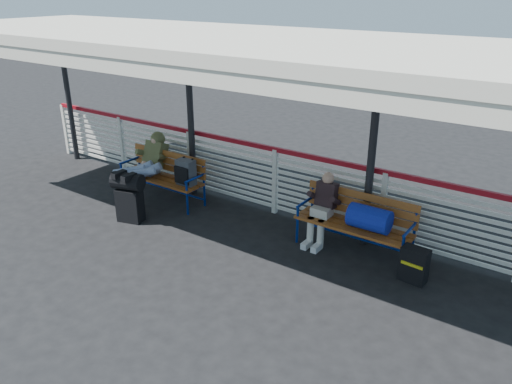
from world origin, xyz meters
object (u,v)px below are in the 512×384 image
Objects in this scene: luggage_stack at (129,195)px; suitcase_side at (414,265)px; traveler_man at (143,167)px; companion_person at (322,208)px; bench_left at (171,172)px; bench_right at (363,218)px.

luggage_stack is 4.79m from suitcase_side.
traveler_man is 1.43× the size of companion_person.
luggage_stack is at bearing -163.64° from suitcase_side.
bench_right is at bearing 2.93° from bench_left.
companion_person is at bearing 5.89° from luggage_stack.
traveler_man reaches higher than suitcase_side.
bench_left is at bearing 43.81° from traveler_man.
luggage_stack is 1.74× the size of suitcase_side.
bench_right reaches higher than suitcase_side.
traveler_man is at bearing -171.16° from companion_person.
companion_person reaches higher than bench_right.
suitcase_side is (4.69, 0.92, -0.23)m from luggage_stack.
bench_left is (0.01, 1.03, 0.12)m from luggage_stack.
luggage_stack is 1.04m from bench_left.
bench_right is at bearing 0.20° from companion_person.
bench_left is at bearing -176.08° from suitcase_side.
companion_person is (-0.69, -0.00, -0.01)m from bench_right.
companion_person is 1.66m from suitcase_side.
suitcase_side is at bearing 2.69° from traveler_man.
companion_person is (3.09, 1.22, 0.11)m from luggage_stack.
luggage_stack is 0.81m from traveler_man.
traveler_man is 3.19× the size of suitcase_side.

